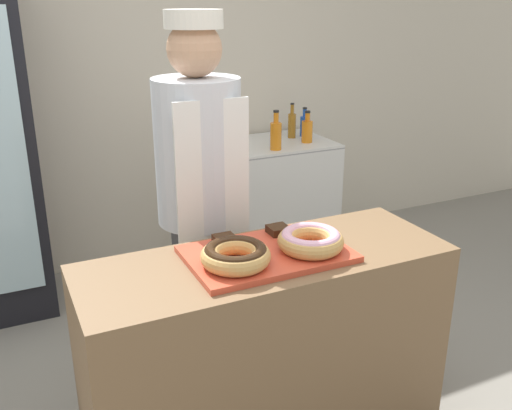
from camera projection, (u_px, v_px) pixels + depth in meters
name	position (u px, v px, depth m)	size (l,w,h in m)	color
wall_back	(128.00, 75.00, 3.86)	(8.00, 0.06, 2.70)	beige
display_counter	(266.00, 355.00, 2.36)	(1.47, 0.53, 0.90)	brown
serving_tray	(267.00, 254.00, 2.20)	(0.62, 0.40, 0.02)	#D84C33
donut_chocolate_glaze	(236.00, 254.00, 2.07)	(0.26, 0.26, 0.08)	tan
donut_light_glaze	(311.00, 240.00, 2.19)	(0.26, 0.26, 0.08)	tan
brownie_back_left	(225.00, 240.00, 2.26)	(0.08, 0.08, 0.03)	#382111
brownie_back_right	(278.00, 230.00, 2.35)	(0.08, 0.08, 0.03)	#382111
baker_person	(200.00, 203.00, 2.62)	(0.39, 0.39, 1.80)	#4C4C51
chest_freezer	(268.00, 199.00, 4.22)	(0.91, 0.60, 0.87)	silver
bottle_amber	(292.00, 124.00, 4.18)	(0.06, 0.06, 0.26)	#99661E
bottle_orange	(307.00, 130.00, 4.05)	(0.08, 0.08, 0.23)	orange
bottle_orange_b	(276.00, 135.00, 3.85)	(0.08, 0.08, 0.27)	orange
bottle_blue	(304.00, 125.00, 4.23)	(0.06, 0.06, 0.22)	#1E4CB2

